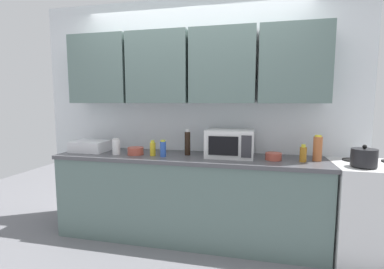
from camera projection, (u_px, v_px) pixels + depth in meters
The scene contains 14 objects.
wall_back_with_cabinets at pixel (192, 91), 3.07m from camera, with size 3.66×0.38×2.60m.
counter_run at pixel (187, 197), 2.98m from camera, with size 2.79×0.63×0.90m.
stove_range at pixel (374, 212), 2.57m from camera, with size 0.76×0.64×0.91m.
kettle at pixel (364, 157), 2.41m from camera, with size 0.21×0.21×0.19m.
microwave at pixel (230, 143), 2.86m from camera, with size 0.48×0.37×0.28m.
dish_rack at pixel (90, 146), 3.18m from camera, with size 0.38×0.30×0.12m, color silver.
bottle_yellow_mustard at pixel (153, 149), 2.93m from camera, with size 0.06×0.06×0.16m.
bottle_white_jar at pixel (116, 147), 2.99m from camera, with size 0.08×0.08×0.18m.
bottle_blue_cleaner at pixel (163, 149), 2.87m from camera, with size 0.06×0.06×0.17m.
bottle_amber_vinegar at pixel (303, 154), 2.63m from camera, with size 0.06×0.06×0.17m.
bottle_soy_dark at pixel (187, 143), 2.95m from camera, with size 0.06×0.06×0.28m.
bottle_spice_jar at pixel (318, 148), 2.66m from camera, with size 0.08×0.08×0.25m.
bowl_ceramic_small at pixel (273, 156), 2.72m from camera, with size 0.16×0.16×0.07m, color #B24C3D.
bowl_mixing_large at pixel (136, 151), 2.99m from camera, with size 0.17×0.17×0.08m, color #B24C3D.
Camera 1 is at (0.69, -3.10, 1.47)m, focal length 26.11 mm.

